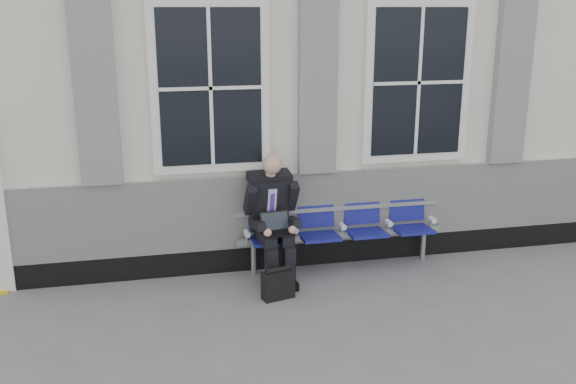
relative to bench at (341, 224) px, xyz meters
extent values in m
plane|color=slate|center=(0.61, -1.32, -0.55)|extent=(70.00, 70.00, 0.00)
cube|color=silver|center=(0.61, 2.18, 1.55)|extent=(14.00, 4.00, 4.20)
cube|color=black|center=(0.61, 0.15, -0.40)|extent=(14.00, 0.10, 0.30)
cube|color=silver|center=(0.61, 0.14, 0.20)|extent=(14.00, 0.08, 0.90)
cube|color=gray|center=(-2.79, 0.12, 1.85)|extent=(0.45, 0.14, 2.40)
cube|color=gray|center=(-0.29, 0.12, 1.85)|extent=(0.45, 0.14, 2.40)
cube|color=gray|center=(2.21, 0.12, 1.85)|extent=(0.45, 0.14, 2.40)
cube|color=white|center=(-1.54, 0.14, 1.70)|extent=(1.35, 0.10, 1.95)
cube|color=black|center=(-1.54, 0.09, 1.70)|extent=(1.15, 0.02, 1.75)
cube|color=white|center=(0.96, 0.14, 1.70)|extent=(1.35, 0.10, 1.95)
cube|color=black|center=(0.96, 0.09, 1.70)|extent=(1.15, 0.02, 1.75)
cube|color=#9EA0A3|center=(0.00, -0.02, -0.13)|extent=(2.60, 0.07, 0.07)
cube|color=#9EA0A3|center=(0.00, 0.10, 0.18)|extent=(2.60, 0.05, 0.05)
cylinder|color=#9EA0A3|center=(-1.10, -0.02, -0.36)|extent=(0.06, 0.06, 0.39)
cylinder|color=#9EA0A3|center=(1.10, -0.02, -0.36)|extent=(0.06, 0.06, 0.39)
cube|color=navy|center=(-0.90, -0.10, -0.10)|extent=(0.46, 0.42, 0.07)
cube|color=navy|center=(-0.90, 0.11, 0.16)|extent=(0.46, 0.10, 0.40)
cube|color=navy|center=(-0.30, -0.10, -0.10)|extent=(0.46, 0.42, 0.07)
cube|color=navy|center=(-0.30, 0.11, 0.16)|extent=(0.46, 0.10, 0.40)
cube|color=navy|center=(0.30, -0.10, -0.10)|extent=(0.46, 0.42, 0.07)
cube|color=navy|center=(0.30, 0.11, 0.16)|extent=(0.46, 0.10, 0.40)
cube|color=navy|center=(0.90, -0.10, -0.10)|extent=(0.46, 0.42, 0.07)
cube|color=navy|center=(0.90, 0.11, 0.16)|extent=(0.46, 0.10, 0.40)
cylinder|color=white|center=(-1.18, -0.07, 0.00)|extent=(0.07, 0.12, 0.07)
cylinder|color=white|center=(-0.60, -0.07, 0.00)|extent=(0.07, 0.12, 0.07)
cylinder|color=white|center=(0.00, -0.07, 0.00)|extent=(0.07, 0.12, 0.07)
cylinder|color=white|center=(0.60, -0.07, 0.00)|extent=(0.07, 0.12, 0.07)
cylinder|color=white|center=(1.18, -0.07, 0.00)|extent=(0.07, 0.12, 0.07)
cube|color=black|center=(-0.96, -0.52, -0.50)|extent=(0.14, 0.29, 0.10)
cube|color=black|center=(-0.75, -0.50, -0.50)|extent=(0.14, 0.29, 0.10)
cube|color=black|center=(-0.96, -0.45, -0.31)|extent=(0.14, 0.15, 0.47)
cube|color=black|center=(-0.75, -0.43, -0.31)|extent=(0.14, 0.15, 0.47)
cube|color=black|center=(-0.99, -0.22, -0.01)|extent=(0.20, 0.49, 0.15)
cube|color=black|center=(-0.78, -0.20, -0.01)|extent=(0.20, 0.49, 0.15)
cube|color=black|center=(-0.90, 0.00, 0.34)|extent=(0.48, 0.40, 0.67)
cube|color=#BECCFA|center=(-0.89, -0.13, 0.36)|extent=(0.12, 0.11, 0.38)
cube|color=#5B29C3|center=(-0.89, -0.14, 0.34)|extent=(0.06, 0.09, 0.31)
cube|color=black|center=(-0.90, -0.03, 0.66)|extent=(0.53, 0.30, 0.15)
cylinder|color=#D7A686|center=(-0.89, -0.09, 0.73)|extent=(0.12, 0.12, 0.11)
sphere|color=#D7A686|center=(-0.89, -0.15, 0.84)|extent=(0.22, 0.22, 0.22)
cube|color=black|center=(-1.14, -0.13, 0.43)|extent=(0.14, 0.31, 0.39)
cube|color=black|center=(-0.64, -0.08, 0.43)|extent=(0.14, 0.31, 0.39)
cube|color=black|center=(-1.08, -0.32, 0.17)|extent=(0.13, 0.34, 0.15)
cube|color=black|center=(-0.66, -0.28, 0.17)|extent=(0.13, 0.34, 0.15)
sphere|color=#D7A686|center=(-1.00, -0.46, 0.13)|extent=(0.10, 0.10, 0.10)
sphere|color=#D7A686|center=(-0.71, -0.43, 0.13)|extent=(0.10, 0.10, 0.10)
cube|color=black|center=(-0.87, -0.36, 0.08)|extent=(0.37, 0.28, 0.02)
cube|color=black|center=(-0.88, -0.24, 0.19)|extent=(0.36, 0.13, 0.22)
cube|color=black|center=(-0.88, -0.25, 0.19)|extent=(0.32, 0.10, 0.19)
cube|color=black|center=(-0.94, -0.74, -0.39)|extent=(0.38, 0.24, 0.32)
cylinder|color=black|center=(-0.94, -0.74, -0.21)|extent=(0.29, 0.13, 0.06)
camera|label=1|loc=(-2.24, -7.16, 2.58)|focal=40.00mm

